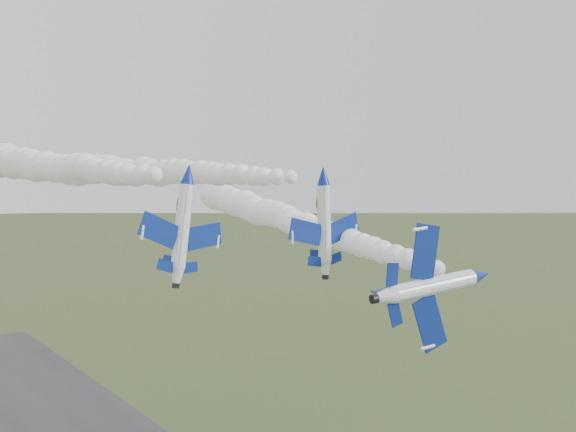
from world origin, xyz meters
name	(u,v)px	position (x,y,z in m)	size (l,w,h in m)	color
jet_lead	(481,276)	(11.55, -2.51, 35.36)	(4.91, 13.30, 10.94)	white
smoke_trail_jet_lead	(288,220)	(18.25, 36.05, 38.53)	(5.12, 71.55, 5.12)	white
jet_pair_left	(189,174)	(-7.40, 17.77, 44.69)	(10.31, 12.22, 3.27)	white
smoke_trail_jet_pair_left	(18,163)	(-15.23, 51.03, 46.54)	(5.83, 63.25, 5.83)	white
jet_pair_right	(324,175)	(11.28, 19.59, 44.74)	(11.32, 13.52, 3.34)	white
smoke_trail_jet_pair_right	(154,172)	(8.11, 59.75, 45.74)	(5.95, 74.51, 5.95)	white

